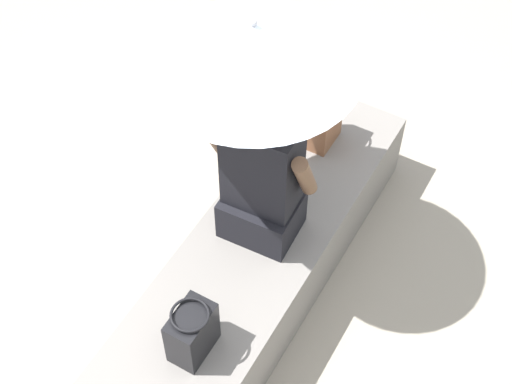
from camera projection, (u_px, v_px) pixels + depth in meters
The scene contains 6 objects.
ground_plane at pixel (251, 296), 3.85m from camera, with size 14.00×14.00×0.00m, color #9E9384.
stone_bench at pixel (251, 274), 3.69m from camera, with size 2.30×0.60×0.41m, color gray.
person_seated at pixel (262, 175), 3.32m from camera, with size 0.30×0.48×0.90m.
parasol at pixel (254, 46), 2.88m from camera, with size 0.87×0.87×1.16m.
handbag_black at pixel (192, 332), 3.11m from camera, with size 0.21×0.16×0.28m.
tote_bag_canvas at pixel (324, 119), 3.85m from camera, with size 0.20×0.15×0.32m.
Camera 1 is at (1.74, 1.03, 3.32)m, focal length 53.46 mm.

